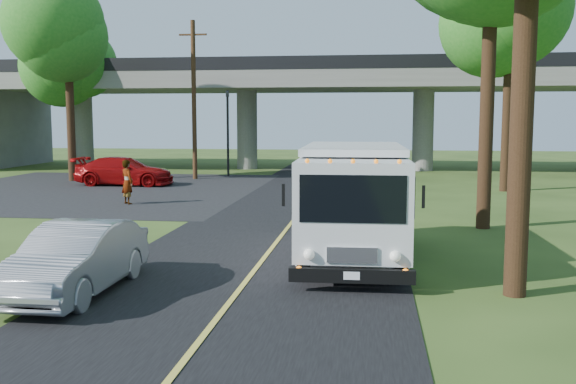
% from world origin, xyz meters
% --- Properties ---
extents(ground, '(120.00, 120.00, 0.00)m').
position_xyz_m(ground, '(0.00, 0.00, 0.00)').
color(ground, '#2D4318').
rests_on(ground, ground).
extents(road, '(7.00, 90.00, 0.02)m').
position_xyz_m(road, '(0.00, 10.00, 0.01)').
color(road, black).
rests_on(road, ground).
extents(parking_lot, '(16.00, 18.00, 0.01)m').
position_xyz_m(parking_lot, '(-11.00, 18.00, 0.01)').
color(parking_lot, black).
rests_on(parking_lot, ground).
extents(lane_line, '(0.12, 90.00, 0.01)m').
position_xyz_m(lane_line, '(0.00, 10.00, 0.03)').
color(lane_line, gold).
rests_on(lane_line, road).
extents(overpass, '(54.00, 10.00, 7.30)m').
position_xyz_m(overpass, '(0.00, 32.00, 4.56)').
color(overpass, slate).
rests_on(overpass, ground).
extents(traffic_signal, '(0.18, 0.22, 5.20)m').
position_xyz_m(traffic_signal, '(-6.00, 26.00, 3.20)').
color(traffic_signal, black).
rests_on(traffic_signal, ground).
extents(utility_pole, '(1.60, 0.26, 9.00)m').
position_xyz_m(utility_pole, '(-7.50, 24.00, 4.59)').
color(utility_pole, '#472D19').
rests_on(utility_pole, ground).
extents(tree_right_far, '(5.77, 5.67, 10.99)m').
position_xyz_m(tree_right_far, '(9.21, 19.84, 8.30)').
color(tree_right_far, '#382314').
rests_on(tree_right_far, ground).
extents(tree_left_lot, '(5.60, 5.50, 10.50)m').
position_xyz_m(tree_left_lot, '(-13.79, 21.84, 7.90)').
color(tree_left_lot, '#382314').
rests_on(tree_left_lot, ground).
extents(tree_left_far, '(5.26, 5.16, 9.89)m').
position_xyz_m(tree_left_far, '(-16.79, 27.84, 7.45)').
color(tree_left_far, '#382314').
rests_on(tree_left_far, ground).
extents(step_van, '(2.63, 6.78, 2.82)m').
position_xyz_m(step_van, '(2.20, 3.92, 1.53)').
color(step_van, silver).
rests_on(step_van, ground).
extents(red_sedan, '(5.15, 2.12, 1.49)m').
position_xyz_m(red_sedan, '(-10.23, 20.15, 0.75)').
color(red_sedan, '#93090A').
rests_on(red_sedan, ground).
extents(silver_sedan, '(1.50, 4.29, 1.41)m').
position_xyz_m(silver_sedan, '(-3.20, 0.00, 0.71)').
color(silver_sedan, '#94969C').
rests_on(silver_sedan, ground).
extents(pedestrian, '(0.79, 0.77, 1.83)m').
position_xyz_m(pedestrian, '(-7.24, 13.00, 0.91)').
color(pedestrian, gray).
rests_on(pedestrian, ground).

